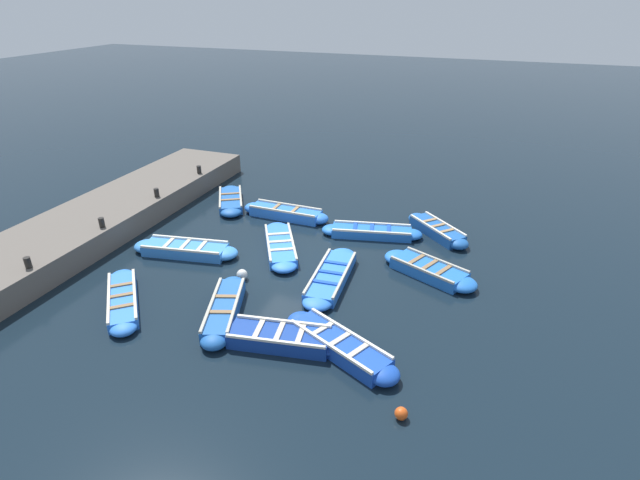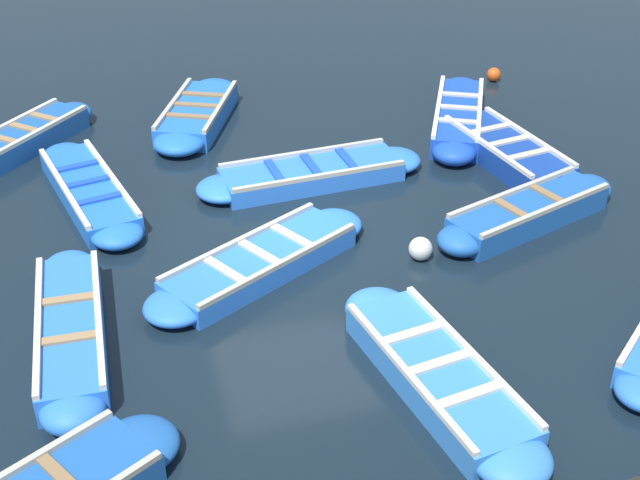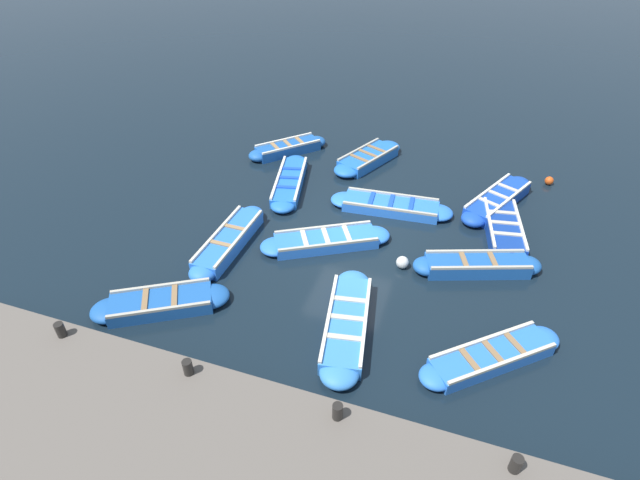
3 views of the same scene
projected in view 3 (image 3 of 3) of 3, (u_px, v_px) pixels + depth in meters
ground_plane at (352, 237)px, 15.11m from camera, size 120.00×120.00×0.00m
boat_broadside at (326, 241)px, 14.68m from camera, size 2.68×3.81×0.38m
boat_bow_out at (290, 182)px, 17.36m from camera, size 3.90×1.62×0.39m
boat_alongside at (347, 323)px, 12.01m from camera, size 3.95×1.53×0.43m
boat_centre at (161, 303)px, 12.58m from camera, size 2.50×3.41×0.41m
boat_stern_in at (491, 357)px, 11.23m from camera, size 2.95×3.26×0.39m
boat_mid_row at (503, 228)px, 15.10m from camera, size 3.70×1.49×0.46m
boat_end_of_row at (288, 148)px, 19.35m from camera, size 2.85×2.73×0.44m
boat_near_quay at (391, 206)px, 16.17m from camera, size 1.21×4.03×0.37m
boat_outer_left at (497, 200)px, 16.36m from camera, size 3.73×2.33×0.46m
boat_tucked at (477, 265)px, 13.72m from camera, size 1.87×3.58×0.46m
boat_inner_gap at (229, 241)px, 14.59m from camera, size 3.76×0.88×0.47m
boat_far_corner at (368, 158)px, 18.71m from camera, size 3.51×2.24×0.43m
quay_wall at (231, 469)px, 8.86m from camera, size 3.37×15.67×0.87m
bollard_north at (60, 330)px, 10.69m from camera, size 0.20×0.20×0.35m
bollard_mid_north at (188, 367)px, 9.90m from camera, size 0.20×0.20×0.35m
bollard_mid_south at (338, 411)px, 9.10m from camera, size 0.20×0.20×0.35m
bollard_south at (516, 464)px, 8.31m from camera, size 0.20×0.20×0.35m
buoy_orange_near at (402, 262)px, 13.86m from camera, size 0.35×0.35×0.35m
buoy_yellow_far at (549, 181)px, 17.47m from camera, size 0.29×0.29×0.29m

